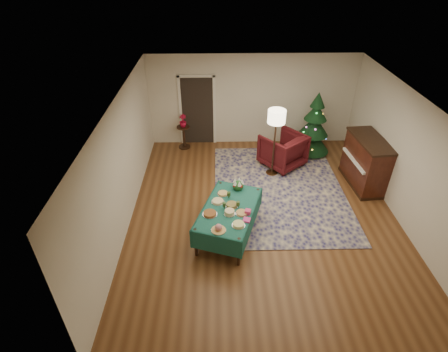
{
  "coord_description": "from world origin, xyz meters",
  "views": [
    {
      "loc": [
        -1.03,
        -6.18,
        5.19
      ],
      "look_at": [
        -0.89,
        0.27,
        0.87
      ],
      "focal_mm": 28.0,
      "sensor_mm": 36.0,
      "label": 1
    }
  ],
  "objects_px": {
    "gift_box": "(248,212)",
    "piano": "(366,163)",
    "floor_lamp": "(276,121)",
    "side_table": "(184,137)",
    "armchair": "(283,149)",
    "buffet_table": "(229,213)",
    "christmas_tree": "(314,127)",
    "potted_plant": "(183,123)"
  },
  "relations": [
    {
      "from": "side_table",
      "to": "piano",
      "type": "distance_m",
      "value": 5.12
    },
    {
      "from": "potted_plant",
      "to": "piano",
      "type": "height_order",
      "value": "piano"
    },
    {
      "from": "floor_lamp",
      "to": "side_table",
      "type": "relative_size",
      "value": 2.64
    },
    {
      "from": "armchair",
      "to": "side_table",
      "type": "xyz_separation_m",
      "value": [
        -2.78,
        1.07,
        -0.18
      ]
    },
    {
      "from": "potted_plant",
      "to": "buffet_table",
      "type": "bearing_deg",
      "value": -72.27
    },
    {
      "from": "piano",
      "to": "christmas_tree",
      "type": "bearing_deg",
      "value": 119.99
    },
    {
      "from": "potted_plant",
      "to": "christmas_tree",
      "type": "relative_size",
      "value": 0.2
    },
    {
      "from": "buffet_table",
      "to": "side_table",
      "type": "height_order",
      "value": "side_table"
    },
    {
      "from": "floor_lamp",
      "to": "christmas_tree",
      "type": "height_order",
      "value": "christmas_tree"
    },
    {
      "from": "buffet_table",
      "to": "floor_lamp",
      "type": "bearing_deg",
      "value": 61.68
    },
    {
      "from": "armchair",
      "to": "buffet_table",
      "type": "bearing_deg",
      "value": 21.26
    },
    {
      "from": "side_table",
      "to": "potted_plant",
      "type": "relative_size",
      "value": 1.87
    },
    {
      "from": "christmas_tree",
      "to": "piano",
      "type": "height_order",
      "value": "christmas_tree"
    },
    {
      "from": "christmas_tree",
      "to": "piano",
      "type": "relative_size",
      "value": 1.22
    },
    {
      "from": "floor_lamp",
      "to": "armchair",
      "type": "bearing_deg",
      "value": 52.92
    },
    {
      "from": "side_table",
      "to": "potted_plant",
      "type": "bearing_deg",
      "value": -45.0
    },
    {
      "from": "armchair",
      "to": "side_table",
      "type": "relative_size",
      "value": 1.5
    },
    {
      "from": "floor_lamp",
      "to": "christmas_tree",
      "type": "distance_m",
      "value": 1.85
    },
    {
      "from": "gift_box",
      "to": "piano",
      "type": "xyz_separation_m",
      "value": [
        3.11,
        1.97,
        -0.11
      ]
    },
    {
      "from": "buffet_table",
      "to": "potted_plant",
      "type": "height_order",
      "value": "potted_plant"
    },
    {
      "from": "buffet_table",
      "to": "floor_lamp",
      "type": "height_order",
      "value": "floor_lamp"
    },
    {
      "from": "floor_lamp",
      "to": "piano",
      "type": "relative_size",
      "value": 1.2
    },
    {
      "from": "potted_plant",
      "to": "christmas_tree",
      "type": "bearing_deg",
      "value": -6.08
    },
    {
      "from": "gift_box",
      "to": "floor_lamp",
      "type": "xyz_separation_m",
      "value": [
        0.87,
        2.49,
        0.82
      ]
    },
    {
      "from": "armchair",
      "to": "potted_plant",
      "type": "relative_size",
      "value": 2.81
    },
    {
      "from": "armchair",
      "to": "piano",
      "type": "xyz_separation_m",
      "value": [
        1.91,
        -0.95,
        0.11
      ]
    },
    {
      "from": "buffet_table",
      "to": "potted_plant",
      "type": "distance_m",
      "value": 4.0
    },
    {
      "from": "buffet_table",
      "to": "potted_plant",
      "type": "relative_size",
      "value": 5.41
    },
    {
      "from": "buffet_table",
      "to": "side_table",
      "type": "relative_size",
      "value": 2.89
    },
    {
      "from": "piano",
      "to": "potted_plant",
      "type": "bearing_deg",
      "value": 156.64
    },
    {
      "from": "christmas_tree",
      "to": "floor_lamp",
      "type": "bearing_deg",
      "value": -139.56
    },
    {
      "from": "buffet_table",
      "to": "side_table",
      "type": "distance_m",
      "value": 4.0
    },
    {
      "from": "gift_box",
      "to": "side_table",
      "type": "distance_m",
      "value": 4.32
    },
    {
      "from": "gift_box",
      "to": "potted_plant",
      "type": "height_order",
      "value": "potted_plant"
    },
    {
      "from": "floor_lamp",
      "to": "potted_plant",
      "type": "height_order",
      "value": "floor_lamp"
    },
    {
      "from": "armchair",
      "to": "potted_plant",
      "type": "xyz_separation_m",
      "value": [
        -2.78,
        1.07,
        0.28
      ]
    },
    {
      "from": "armchair",
      "to": "floor_lamp",
      "type": "distance_m",
      "value": 1.17
    },
    {
      "from": "potted_plant",
      "to": "christmas_tree",
      "type": "xyz_separation_m",
      "value": [
        3.76,
        -0.4,
        0.04
      ]
    },
    {
      "from": "potted_plant",
      "to": "christmas_tree",
      "type": "height_order",
      "value": "christmas_tree"
    },
    {
      "from": "armchair",
      "to": "floor_lamp",
      "type": "relative_size",
      "value": 0.57
    },
    {
      "from": "floor_lamp",
      "to": "side_table",
      "type": "bearing_deg",
      "value": 148.49
    },
    {
      "from": "gift_box",
      "to": "christmas_tree",
      "type": "bearing_deg",
      "value": 58.94
    }
  ]
}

